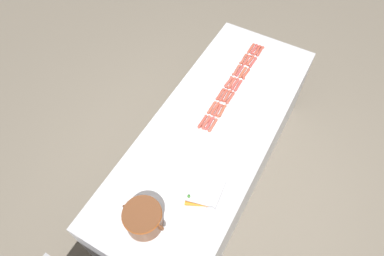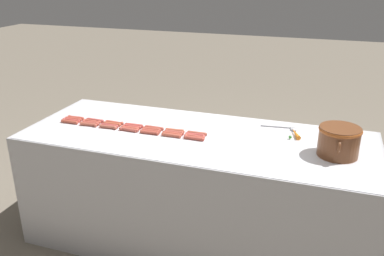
{
  "view_description": "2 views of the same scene",
  "coord_description": "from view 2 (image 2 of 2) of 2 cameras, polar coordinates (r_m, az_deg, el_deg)",
  "views": [
    {
      "loc": [
        -0.61,
        1.44,
        3.1
      ],
      "look_at": [
        0.13,
        0.12,
        0.9
      ],
      "focal_mm": 31.28,
      "sensor_mm": 36.0,
      "label": 1
    },
    {
      "loc": [
        2.54,
        0.83,
        1.99
      ],
      "look_at": [
        -0.14,
        -0.08,
        0.86
      ],
      "focal_mm": 38.52,
      "sensor_mm": 36.0,
      "label": 2
    }
  ],
  "objects": [
    {
      "name": "hot_dog_1",
      "position": [
        3.22,
        -13.29,
        1.06
      ],
      "size": [
        0.03,
        0.15,
        0.03
      ],
      "color": "#AF4841",
      "rests_on": "griddle_counter"
    },
    {
      "name": "hot_dog_26",
      "position": [
        2.86,
        -2.88,
        -1.01
      ],
      "size": [
        0.03,
        0.15,
        0.03
      ],
      "color": "#B6523E",
      "rests_on": "griddle_counter"
    },
    {
      "name": "hot_dog_6",
      "position": [
        2.89,
        0.71,
        -0.72
      ],
      "size": [
        0.03,
        0.15,
        0.03
      ],
      "color": "#AF5340",
      "rests_on": "griddle_counter"
    },
    {
      "name": "hot_dog_21",
      "position": [
        3.24,
        -16.61,
        0.83
      ],
      "size": [
        0.03,
        0.15,
        0.03
      ],
      "color": "#B44B38",
      "rests_on": "griddle_counter"
    },
    {
      "name": "hot_dog_16",
      "position": [
        3.09,
        -11.35,
        0.34
      ],
      "size": [
        0.03,
        0.15,
        0.03
      ],
      "color": "#AE4542",
      "rests_on": "griddle_counter"
    },
    {
      "name": "hot_dog_19",
      "position": [
        2.89,
        -2.75,
        -0.78
      ],
      "size": [
        0.03,
        0.15,
        0.03
      ],
      "color": "#B24A38",
      "rests_on": "griddle_counter"
    },
    {
      "name": "hot_dog_18",
      "position": [
        2.94,
        -5.73,
        -0.41
      ],
      "size": [
        0.03,
        0.15,
        0.03
      ],
      "color": "#AE4839",
      "rests_on": "griddle_counter"
    },
    {
      "name": "hot_dog_24",
      "position": [
        2.99,
        -8.77,
        -0.22
      ],
      "size": [
        0.03,
        0.15,
        0.03
      ],
      "color": "#B24D40",
      "rests_on": "griddle_counter"
    },
    {
      "name": "hot_dog_15",
      "position": [
        3.17,
        -13.87,
        0.67
      ],
      "size": [
        0.03,
        0.15,
        0.03
      ],
      "color": "#B44D3F",
      "rests_on": "griddle_counter"
    },
    {
      "name": "serving_spoon",
      "position": [
        3.07,
        13.12,
        -0.02
      ],
      "size": [
        0.07,
        0.27,
        0.02
      ],
      "color": "#B7B7BC",
      "rests_on": "griddle_counter"
    },
    {
      "name": "hot_dog_2",
      "position": [
        3.14,
        -10.7,
        0.75
      ],
      "size": [
        0.03,
        0.15,
        0.03
      ],
      "color": "#B04B39",
      "rests_on": "griddle_counter"
    },
    {
      "name": "hot_dog_9",
      "position": [
        3.11,
        -11.01,
        0.55
      ],
      "size": [
        0.03,
        0.15,
        0.03
      ],
      "color": "#B75238",
      "rests_on": "griddle_counter"
    },
    {
      "name": "hot_dog_11",
      "position": [
        2.97,
        -5.58,
        -0.17
      ],
      "size": [
        0.03,
        0.15,
        0.03
      ],
      "color": "#AF4B3A",
      "rests_on": "griddle_counter"
    },
    {
      "name": "hot_dog_25",
      "position": [
        2.92,
        -5.93,
        -0.62
      ],
      "size": [
        0.03,
        0.15,
        0.03
      ],
      "color": "#B2493A",
      "rests_on": "griddle_counter"
    },
    {
      "name": "hot_dog_20",
      "position": [
        2.84,
        0.34,
        -1.18
      ],
      "size": [
        0.03,
        0.15,
        0.03
      ],
      "color": "#B64F40",
      "rests_on": "griddle_counter"
    },
    {
      "name": "hot_dog_13",
      "position": [
        2.86,
        0.45,
        -0.96
      ],
      "size": [
        0.03,
        0.15,
        0.03
      ],
      "color": "#B44640",
      "rests_on": "griddle_counter"
    },
    {
      "name": "griddle_counter",
      "position": [
        3.09,
        0.59,
        -8.47
      ],
      "size": [
        0.95,
        2.47,
        0.87
      ],
      "color": "#BCBCC1",
      "rests_on": "ground_plane"
    },
    {
      "name": "hot_dog_10",
      "position": [
        3.04,
        -8.32,
        0.19
      ],
      "size": [
        0.03,
        0.15,
        0.03
      ],
      "color": "#B94941",
      "rests_on": "griddle_counter"
    },
    {
      "name": "hot_dog_7",
      "position": [
        3.29,
        -16.09,
        1.22
      ],
      "size": [
        0.03,
        0.15,
        0.03
      ],
      "color": "#B74839",
      "rests_on": "griddle_counter"
    },
    {
      "name": "hot_dog_17",
      "position": [
        3.01,
        -8.54,
        -0.02
      ],
      "size": [
        0.03,
        0.15,
        0.03
      ],
      "color": "#B74E3D",
      "rests_on": "griddle_counter"
    },
    {
      "name": "hot_dog_12",
      "position": [
        2.91,
        -2.48,
        -0.59
      ],
      "size": [
        0.03,
        0.15,
        0.03
      ],
      "color": "#AD4C3F",
      "rests_on": "griddle_counter"
    },
    {
      "name": "hot_dog_4",
      "position": [
        3.0,
        -5.23,
        0.05
      ],
      "size": [
        0.03,
        0.15,
        0.03
      ],
      "color": "#AC4B3D",
      "rests_on": "griddle_counter"
    },
    {
      "name": "hot_dog_23",
      "position": [
        3.06,
        -11.55,
        0.16
      ],
      "size": [
        0.03,
        0.15,
        0.03
      ],
      "color": "#AD5342",
      "rests_on": "griddle_counter"
    },
    {
      "name": "ground_plane",
      "position": [
        3.33,
        0.56,
        -14.99
      ],
      "size": [
        20.0,
        20.0,
        0.0
      ],
      "primitive_type": "plane",
      "color": "#756B5B"
    },
    {
      "name": "hot_dog_3",
      "position": [
        3.07,
        -8.01,
        0.4
      ],
      "size": [
        0.03,
        0.15,
        0.03
      ],
      "color": "#B6473F",
      "rests_on": "griddle_counter"
    },
    {
      "name": "hot_dog_14",
      "position": [
        3.26,
        -16.38,
        1.03
      ],
      "size": [
        0.03,
        0.15,
        0.03
      ],
      "color": "#B8463F",
      "rests_on": "griddle_counter"
    },
    {
      "name": "hot_dog_8",
      "position": [
        3.2,
        -13.73,
        0.88
      ],
      "size": [
        0.03,
        0.15,
        0.03
      ],
      "color": "#B74E3D",
      "rests_on": "griddle_counter"
    },
    {
      "name": "hot_dog_27",
      "position": [
        2.81,
        0.28,
        -1.42
      ],
      "size": [
        0.03,
        0.15,
        0.03
      ],
      "color": "#B2483A",
      "rests_on": "griddle_counter"
    },
    {
      "name": "hot_dog_22",
      "position": [
        3.15,
        -14.16,
        0.49
      ],
      "size": [
        0.03,
        0.15,
        0.03
      ],
      "color": "#AD503D",
      "rests_on": "griddle_counter"
    },
    {
      "name": "carrot",
      "position": [
        2.96,
        14.1,
        -0.76
      ],
      "size": [
        0.18,
        0.09,
        0.03
      ],
      "color": "orange",
      "rests_on": "griddle_counter"
    },
    {
      "name": "hot_dog_5",
      "position": [
        2.94,
        -2.36,
        -0.35
      ],
      "size": [
        0.03,
        0.15,
        0.03
      ],
      "color": "#AF533A",
      "rests_on": "griddle_counter"
    },
    {
      "name": "hot_dog_0",
      "position": [
        3.31,
        -15.77,
        1.4
      ],
      "size": [
        0.03,
        0.15,
        0.03
      ],
      "color": "#B2493A",
      "rests_on": "griddle_counter"
    },
    {
      "name": "bean_pot",
      "position": [
        2.7,
        19.69,
        -1.55
      ],
      "size": [
        0.32,
        0.26,
        0.19
      ],
      "color": "brown",
      "rests_on": "griddle_counter"
    }
  ]
}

